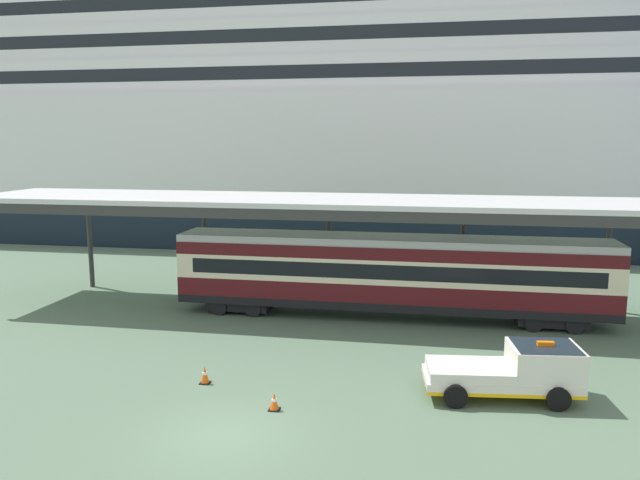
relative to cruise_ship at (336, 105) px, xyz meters
The scene contains 7 objects.
ground_plane 47.27m from the cruise_ship, 85.09° to the right, with size 400.00×400.00×0.00m, color #556E56.
cruise_ship is the anchor object (origin of this frame).
platform_canopy 33.29m from the cruise_ship, 76.01° to the right, with size 43.70×6.39×5.91m.
train_carriage 34.51m from the cruise_ship, 76.19° to the right, with size 21.24×2.81×4.11m.
service_truck 44.40m from the cruise_ship, 72.57° to the right, with size 5.40×2.71×2.02m.
traffic_cone_near 43.48m from the cruise_ship, 87.43° to the right, with size 0.36×0.36×0.66m.
traffic_cone_mid 45.37m from the cruise_ship, 83.52° to the right, with size 0.36×0.36×0.59m.
Camera 1 is at (5.98, -16.40, 8.78)m, focal length 34.35 mm.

